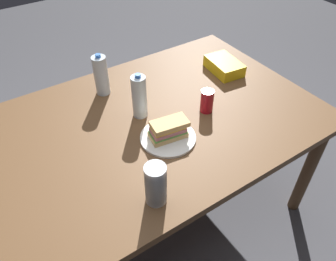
# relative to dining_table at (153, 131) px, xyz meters

# --- Properties ---
(ground_plane) EXTENTS (8.00, 8.00, 0.00)m
(ground_plane) POSITION_rel_dining_table_xyz_m (0.00, 0.00, -0.68)
(ground_plane) COLOR #4C4C51
(dining_table) EXTENTS (1.69, 1.13, 0.77)m
(dining_table) POSITION_rel_dining_table_xyz_m (0.00, 0.00, 0.00)
(dining_table) COLOR brown
(dining_table) RESTS_ON ground_plane
(paper_plate) EXTENTS (0.26, 0.26, 0.01)m
(paper_plate) POSITION_rel_dining_table_xyz_m (-0.01, -0.16, 0.09)
(paper_plate) COLOR white
(paper_plate) RESTS_ON dining_table
(sandwich) EXTENTS (0.19, 0.12, 0.08)m
(sandwich) POSITION_rel_dining_table_xyz_m (-0.01, -0.16, 0.13)
(sandwich) COLOR #DBB26B
(sandwich) RESTS_ON paper_plate
(soda_can_red) EXTENTS (0.07, 0.07, 0.12)m
(soda_can_red) POSITION_rel_dining_table_xyz_m (0.27, -0.09, 0.14)
(soda_can_red) COLOR maroon
(soda_can_red) RESTS_ON dining_table
(chip_bag) EXTENTS (0.18, 0.25, 0.07)m
(chip_bag) POSITION_rel_dining_table_xyz_m (0.59, 0.15, 0.12)
(chip_bag) COLOR yellow
(chip_bag) RESTS_ON dining_table
(water_bottle_tall) EXTENTS (0.07, 0.07, 0.24)m
(water_bottle_tall) POSITION_rel_dining_table_xyz_m (-0.03, 0.06, 0.19)
(water_bottle_tall) COLOR silver
(water_bottle_tall) RESTS_ON dining_table
(plastic_cup_stack) EXTENTS (0.08, 0.08, 0.18)m
(plastic_cup_stack) POSITION_rel_dining_table_xyz_m (-0.24, -0.42, 0.17)
(plastic_cup_stack) COLOR silver
(plastic_cup_stack) RESTS_ON dining_table
(water_bottle_spare) EXTENTS (0.08, 0.08, 0.23)m
(water_bottle_spare) POSITION_rel_dining_table_xyz_m (-0.10, 0.35, 0.19)
(water_bottle_spare) COLOR silver
(water_bottle_spare) RESTS_ON dining_table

